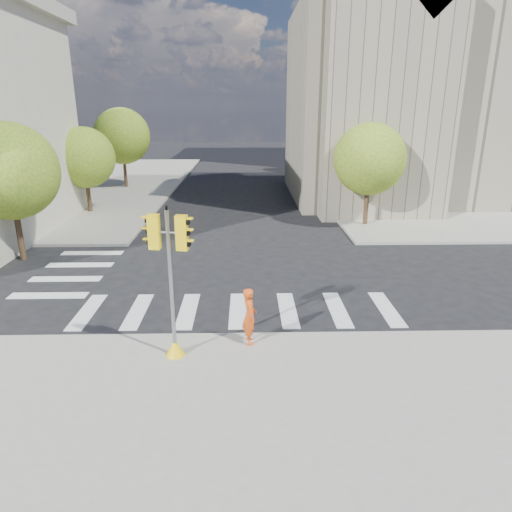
# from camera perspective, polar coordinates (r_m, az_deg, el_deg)

# --- Properties ---
(ground) EXTENTS (160.00, 160.00, 0.00)m
(ground) POSITION_cam_1_polar(r_m,az_deg,el_deg) (18.40, -1.86, -4.17)
(ground) COLOR black
(ground) RESTS_ON ground
(sidewalk_far_right) EXTENTS (28.00, 40.00, 0.15)m
(sidewalk_far_right) POSITION_cam_1_polar(r_m,az_deg,el_deg) (47.85, 23.42, 8.41)
(sidewalk_far_right) COLOR gray
(sidewalk_far_right) RESTS_ON ground
(sidewalk_far_left) EXTENTS (28.00, 40.00, 0.15)m
(sidewalk_far_left) POSITION_cam_1_polar(r_m,az_deg,el_deg) (48.03, -26.43, 8.04)
(sidewalk_far_left) COLOR gray
(sidewalk_far_left) RESTS_ON ground
(civic_building) EXTENTS (26.00, 16.00, 19.39)m
(civic_building) POSITION_cam_1_polar(r_m,az_deg,el_deg) (39.27, 22.85, 17.25)
(civic_building) COLOR gray
(civic_building) RESTS_ON ground
(office_tower) EXTENTS (20.00, 18.00, 30.00)m
(office_tower) POSITION_cam_1_polar(r_m,az_deg,el_deg) (63.42, 20.75, 24.39)
(office_tower) COLOR #9EA0A3
(office_tower) RESTS_ON ground
(tree_lw_near) EXTENTS (4.40, 4.40, 6.41)m
(tree_lw_near) POSITION_cam_1_polar(r_m,az_deg,el_deg) (23.76, -28.49, 9.28)
(tree_lw_near) COLOR #382616
(tree_lw_near) RESTS_ON ground
(tree_lw_mid) EXTENTS (4.00, 4.00, 5.77)m
(tree_lw_mid) POSITION_cam_1_polar(r_m,az_deg,el_deg) (32.98, -20.66, 11.43)
(tree_lw_mid) COLOR #382616
(tree_lw_mid) RESTS_ON ground
(tree_lw_far) EXTENTS (4.80, 4.80, 6.95)m
(tree_lw_far) POSITION_cam_1_polar(r_m,az_deg,el_deg) (42.47, -16.41, 14.17)
(tree_lw_far) COLOR #382616
(tree_lw_far) RESTS_ON ground
(tree_re_near) EXTENTS (4.20, 4.20, 6.16)m
(tree_re_near) POSITION_cam_1_polar(r_m,az_deg,el_deg) (28.14, 14.03, 11.66)
(tree_re_near) COLOR #382616
(tree_re_near) RESTS_ON ground
(tree_re_mid) EXTENTS (4.60, 4.60, 6.66)m
(tree_re_mid) POSITION_cam_1_polar(r_m,az_deg,el_deg) (39.78, 9.57, 14.15)
(tree_re_mid) COLOR #382616
(tree_re_mid) RESTS_ON ground
(tree_re_far) EXTENTS (4.00, 4.00, 5.88)m
(tree_re_far) POSITION_cam_1_polar(r_m,az_deg,el_deg) (51.63, 7.06, 14.60)
(tree_re_far) COLOR #382616
(tree_re_far) RESTS_ON ground
(lamp_near) EXTENTS (0.35, 0.18, 8.11)m
(lamp_near) POSITION_cam_1_polar(r_m,az_deg,el_deg) (32.07, 13.13, 13.42)
(lamp_near) COLOR black
(lamp_near) RESTS_ON sidewalk_far_right
(lamp_far) EXTENTS (0.35, 0.18, 8.11)m
(lamp_far) POSITION_cam_1_polar(r_m,az_deg,el_deg) (45.75, 8.82, 14.97)
(lamp_far) COLOR black
(lamp_far) RESTS_ON sidewalk_far_right
(traffic_signal) EXTENTS (1.08, 0.56, 4.39)m
(traffic_signal) POSITION_cam_1_polar(r_m,az_deg,el_deg) (12.90, -10.48, -4.93)
(traffic_signal) COLOR yellow
(traffic_signal) RESTS_ON sidewalk_near
(photographer) EXTENTS (0.54, 0.71, 1.77)m
(photographer) POSITION_cam_1_polar(r_m,az_deg,el_deg) (13.78, -0.81, -7.48)
(photographer) COLOR #D74B14
(photographer) RESTS_ON sidewalk_near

